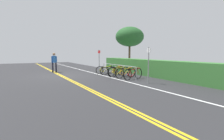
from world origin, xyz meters
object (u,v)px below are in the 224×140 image
object	(u,v)px
sign_post_far	(149,61)
tree_near_left	(130,37)
bicycle_4	(126,73)
pedestrian	(54,61)
bicycle_0	(105,70)
bicycle_3	(119,72)
bicycle_5	(133,74)
bicycle_1	(111,71)
sign_post_near	(99,59)
bike_rack	(118,68)
bicycle_2	(116,71)

from	to	relation	value
sign_post_far	tree_near_left	size ratio (longest dim) A/B	0.46
bicycle_4	pedestrian	xyz separation A→B (m)	(-5.93, -3.71, 0.67)
bicycle_0	bicycle_3	world-z (taller)	bicycle_3
pedestrian	bicycle_5	bearing A→B (deg)	29.23
bicycle_1	sign_post_near	size ratio (longest dim) A/B	0.84
bike_rack	tree_near_left	xyz separation A→B (m)	(-4.58, 4.28, 2.84)
pedestrian	sign_post_far	size ratio (longest dim) A/B	0.84
bicycle_4	pedestrian	size ratio (longest dim) A/B	1.01
bicycle_0	pedestrian	size ratio (longest dim) A/B	0.98
tree_near_left	sign_post_near	bearing A→B (deg)	-70.13
bicycle_4	pedestrian	world-z (taller)	pedestrian
bike_rack	sign_post_near	size ratio (longest dim) A/B	2.32
bicycle_3	tree_near_left	size ratio (longest dim) A/B	0.39
bicycle_1	bicycle_2	world-z (taller)	bicycle_2
bicycle_3	sign_post_near	distance (m)	3.45
sign_post_near	tree_near_left	bearing A→B (deg)	109.87
bicycle_1	pedestrian	world-z (taller)	pedestrian
bicycle_1	bicycle_3	size ratio (longest dim) A/B	0.95
sign_post_far	bicycle_0	bearing A→B (deg)	-179.79
bike_rack	bicycle_2	distance (m)	0.43
bicycle_1	tree_near_left	bearing A→B (deg)	129.42
bicycle_3	bicycle_2	bearing A→B (deg)	165.28
bicycle_2	bicycle_4	distance (m)	1.36
bicycle_4	sign_post_far	size ratio (longest dim) A/B	0.86
bicycle_1	bicycle_5	size ratio (longest dim) A/B	0.95
bicycle_5	tree_near_left	xyz separation A→B (m)	(-6.44, 4.18, 3.12)
pedestrian	tree_near_left	world-z (taller)	tree_near_left
bicycle_3	pedestrian	size ratio (longest dim) A/B	1.02
bike_rack	sign_post_far	distance (m)	3.58
bicycle_2	sign_post_far	distance (m)	3.95
bicycle_1	bicycle_4	xyz separation A→B (m)	(2.07, 0.07, 0.04)
bicycle_0	bicycle_5	xyz separation A→B (m)	(3.76, 0.16, 0.05)
bicycle_1	sign_post_far	xyz separation A→B (m)	(4.56, -0.01, 0.95)
bicycle_0	bicycle_1	world-z (taller)	bicycle_0
bicycle_1	bicycle_2	bearing A→B (deg)	9.05
bicycle_3	bicycle_4	xyz separation A→B (m)	(0.68, 0.13, -0.00)
sign_post_near	sign_post_far	distance (m)	6.51
bicycle_4	sign_post_far	bearing A→B (deg)	-1.79
bicycle_5	bicycle_0	bearing A→B (deg)	-177.53
bicycle_5	sign_post_far	bearing A→B (deg)	-4.87
bike_rack	bicycle_1	world-z (taller)	bike_rack
bicycle_4	sign_post_far	distance (m)	2.65
bicycle_5	pedestrian	distance (m)	7.76
bicycle_1	bicycle_4	distance (m)	2.07
pedestrian	bicycle_1	bearing A→B (deg)	43.39
bicycle_1	pedestrian	distance (m)	5.35
pedestrian	bicycle_2	bearing A→B (deg)	39.43
bike_rack	sign_post_near	distance (m)	3.04
bicycle_0	bicycle_3	bearing A→B (deg)	-0.83
bicycle_2	bicycle_4	world-z (taller)	bicycle_2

